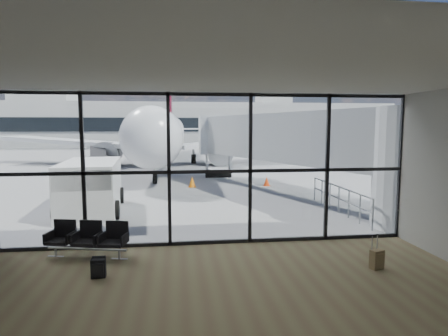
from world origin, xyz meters
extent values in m
plane|color=slate|center=(0.00, 40.00, 0.00)|extent=(220.00, 220.00, 0.00)
cube|color=brown|center=(0.00, -4.00, 0.01)|extent=(12.00, 8.00, 0.01)
cube|color=silver|center=(0.00, -4.00, 4.50)|extent=(12.00, 8.00, 0.02)
cube|color=#B3B3AE|center=(0.00, -8.00, 2.25)|extent=(12.00, 0.02, 4.50)
cube|color=white|center=(0.00, 0.00, 2.25)|extent=(12.00, 0.04, 4.50)
cube|color=black|center=(0.00, 0.00, 0.06)|extent=(12.00, 0.12, 0.10)
cube|color=black|center=(0.00, 0.00, 2.20)|extent=(12.00, 0.12, 0.10)
cube|color=black|center=(0.00, 0.00, 4.44)|extent=(12.00, 0.12, 0.10)
cube|color=black|center=(-3.60, 0.00, 2.25)|extent=(0.10, 0.12, 4.50)
cube|color=black|center=(-1.20, 0.00, 2.25)|extent=(0.10, 0.12, 4.50)
cube|color=black|center=(1.20, 0.00, 2.25)|extent=(0.10, 0.12, 4.50)
cube|color=black|center=(3.60, 0.00, 2.25)|extent=(0.10, 0.12, 4.50)
cube|color=black|center=(6.00, 0.00, 2.25)|extent=(0.10, 0.12, 4.50)
cylinder|color=#A1A5A7|center=(7.20, 1.00, 2.10)|extent=(2.80, 2.80, 4.20)
cube|color=#A1A5A7|center=(4.55, 8.00, 3.00)|extent=(7.45, 14.81, 2.40)
cube|color=#A1A5A7|center=(1.90, 15.00, 3.00)|extent=(2.60, 2.20, 2.60)
cylinder|color=gray|center=(1.10, 15.00, 0.90)|extent=(0.20, 0.20, 1.80)
cylinder|color=gray|center=(2.70, 15.00, 0.90)|extent=(0.20, 0.20, 1.80)
cylinder|color=black|center=(1.90, 15.00, 0.25)|extent=(1.80, 0.56, 0.56)
cylinder|color=gray|center=(5.60, 0.80, 0.55)|extent=(0.06, 0.06, 1.10)
cylinder|color=gray|center=(5.60, 1.70, 0.55)|extent=(0.06, 0.06, 1.10)
cylinder|color=gray|center=(5.60, 2.60, 0.55)|extent=(0.06, 0.06, 1.10)
cylinder|color=gray|center=(5.60, 3.50, 0.55)|extent=(0.06, 0.06, 1.10)
cylinder|color=gray|center=(5.60, 4.40, 0.55)|extent=(0.06, 0.06, 1.10)
cylinder|color=gray|center=(5.60, 5.30, 0.55)|extent=(0.06, 0.06, 1.10)
cylinder|color=gray|center=(5.60, 6.20, 0.55)|extent=(0.06, 0.06, 1.10)
cylinder|color=gray|center=(5.60, 3.50, 1.08)|extent=(0.06, 5.40, 0.06)
cylinder|color=gray|center=(5.60, 3.50, 0.60)|extent=(0.06, 5.40, 0.06)
cube|color=#ABAAA6|center=(0.00, 62.00, 4.00)|extent=(80.00, 12.00, 8.00)
cube|color=black|center=(0.00, 55.90, 4.00)|extent=(80.00, 0.20, 2.40)
cube|color=#ABAAA6|center=(-25.00, 62.00, 9.50)|extent=(10.00, 8.00, 3.00)
cube|color=#ABAAA6|center=(18.00, 62.00, 9.00)|extent=(6.00, 6.00, 2.00)
cylinder|color=#382619|center=(-33.00, 72.00, 1.71)|extent=(0.50, 0.50, 3.42)
sphere|color=black|center=(-33.00, 72.00, 5.89)|extent=(6.27, 6.27, 6.27)
cylinder|color=#382619|center=(-27.00, 72.00, 1.35)|extent=(0.50, 0.50, 2.70)
sphere|color=black|center=(-27.00, 72.00, 4.65)|extent=(4.95, 4.95, 4.95)
cylinder|color=#382619|center=(-21.00, 72.00, 1.53)|extent=(0.50, 0.50, 3.06)
sphere|color=black|center=(-21.00, 72.00, 5.27)|extent=(5.61, 5.61, 5.61)
cylinder|color=#382619|center=(-15.00, 72.00, 1.71)|extent=(0.50, 0.50, 3.42)
sphere|color=black|center=(-15.00, 72.00, 5.89)|extent=(6.27, 6.27, 6.27)
cube|color=gray|center=(-3.39, -0.80, 0.25)|extent=(2.15, 0.58, 0.04)
cube|color=black|center=(-4.12, -0.63, 0.44)|extent=(0.73, 0.70, 0.08)
cube|color=black|center=(-4.06, -0.36, 0.70)|extent=(0.62, 0.21, 0.55)
cube|color=black|center=(-3.39, -0.80, 0.44)|extent=(0.73, 0.70, 0.08)
cube|color=black|center=(-3.33, -0.53, 0.70)|extent=(0.62, 0.21, 0.55)
cube|color=black|center=(-2.67, -0.97, 0.44)|extent=(0.73, 0.70, 0.08)
cube|color=black|center=(-2.60, -0.70, 0.70)|extent=(0.62, 0.21, 0.55)
cylinder|color=gray|center=(-4.27, -0.59, 0.12)|extent=(0.06, 0.06, 0.25)
cylinder|color=gray|center=(-2.52, -1.01, 0.12)|extent=(0.06, 0.06, 0.25)
cube|color=black|center=(-2.82, -2.20, 0.22)|extent=(0.33, 0.22, 0.45)
cube|color=black|center=(-2.81, -2.32, 0.22)|extent=(0.27, 0.07, 0.31)
cylinder|color=black|center=(-2.82, -2.10, 0.45)|extent=(0.31, 0.09, 0.08)
cube|color=olive|center=(3.90, -2.53, 0.25)|extent=(0.36, 0.28, 0.47)
cube|color=olive|center=(3.93, -2.63, 0.25)|extent=(0.26, 0.11, 0.35)
cylinder|color=gray|center=(3.79, -2.47, 0.66)|extent=(0.02, 0.02, 0.39)
cylinder|color=gray|center=(3.95, -2.42, 0.66)|extent=(0.02, 0.02, 0.39)
cube|color=black|center=(3.87, -2.44, 0.85)|extent=(0.21, 0.09, 0.02)
cylinder|color=black|center=(3.79, -2.47, 0.03)|extent=(0.04, 0.06, 0.05)
cylinder|color=black|center=(3.95, -2.42, 0.03)|extent=(0.04, 0.06, 0.05)
cylinder|color=silver|center=(-2.10, 25.17, 2.92)|extent=(4.17, 29.29, 3.60)
sphere|color=silver|center=(-2.38, 10.56, 2.92)|extent=(3.60, 3.60, 3.60)
cone|color=silver|center=(-1.77, 42.21, 3.21)|extent=(3.72, 5.91, 3.60)
cube|color=black|center=(-2.37, 11.15, 3.41)|extent=(2.17, 1.21, 0.49)
cube|color=silver|center=(-10.36, 26.30, 2.09)|extent=(14.89, 7.91, 1.15)
cylinder|color=black|center=(-7.18, 24.29, 1.12)|extent=(2.11, 3.35, 2.05)
cube|color=silver|center=(-4.90, 41.79, 3.31)|extent=(5.62, 2.92, 0.18)
cube|color=silver|center=(6.20, 25.98, 2.09)|extent=(14.94, 7.41, 1.15)
cylinder|color=black|center=(2.95, 24.10, 1.12)|extent=(2.11, 3.35, 2.05)
cube|color=silver|center=(1.34, 41.67, 3.31)|extent=(5.59, 2.73, 0.18)
cube|color=maroon|center=(-1.77, 42.21, 6.43)|extent=(0.36, 3.71, 5.84)
cylinder|color=gray|center=(-2.34, 12.51, 0.68)|extent=(0.19, 0.19, 1.36)
cylinder|color=black|center=(-2.34, 12.51, 0.34)|extent=(0.26, 0.69, 0.68)
cylinder|color=black|center=(-4.82, 25.71, 0.44)|extent=(0.46, 0.94, 0.94)
cylinder|color=black|center=(0.64, 25.60, 0.44)|extent=(0.46, 0.94, 0.94)
cube|color=silver|center=(-4.50, 4.96, 1.06)|extent=(2.52, 5.02, 2.11)
cube|color=black|center=(-4.34, 3.18, 1.64)|extent=(2.11, 1.44, 0.74)
cylinder|color=black|center=(-5.42, 3.29, 0.37)|extent=(0.33, 0.76, 0.74)
cylinder|color=black|center=(-3.31, 3.48, 0.37)|extent=(0.33, 0.76, 0.74)
cylinder|color=black|center=(-5.69, 6.45, 0.37)|extent=(0.33, 0.76, 0.74)
cylinder|color=black|center=(-3.58, 6.63, 0.37)|extent=(0.33, 0.76, 0.74)
cube|color=black|center=(-7.26, 20.22, 0.58)|extent=(2.13, 3.43, 1.06)
cube|color=black|center=(-7.53, 21.47, 1.38)|extent=(1.81, 2.86, 1.10)
cylinder|color=black|center=(-7.77, 19.02, 0.27)|extent=(0.32, 0.56, 0.53)
cylinder|color=black|center=(-6.31, 19.34, 0.27)|extent=(0.32, 0.56, 0.53)
cylinder|color=black|center=(-8.22, 21.10, 0.27)|extent=(0.32, 0.56, 0.53)
cylinder|color=black|center=(-6.76, 21.42, 0.27)|extent=(0.32, 0.56, 0.53)
cube|color=orange|center=(-0.11, 10.93, 0.02)|extent=(0.44, 0.44, 0.03)
cone|color=orange|center=(-0.11, 10.93, 0.31)|extent=(0.42, 0.42, 0.63)
cube|color=#FF450D|center=(4.37, 10.89, 0.01)|extent=(0.38, 0.38, 0.03)
cone|color=#FF450D|center=(4.37, 10.89, 0.27)|extent=(0.37, 0.37, 0.55)
camera|label=1|loc=(-0.96, -10.91, 3.49)|focal=30.00mm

